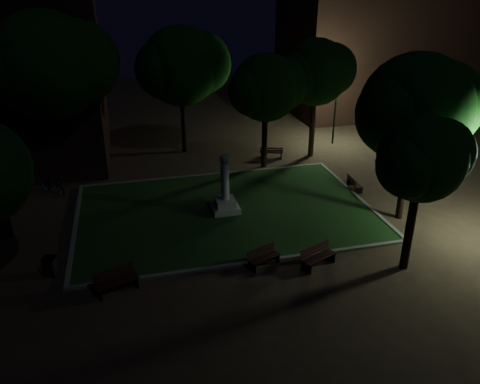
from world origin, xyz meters
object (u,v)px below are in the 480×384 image
(bench_west_near, at_px, (116,281))
(bench_near_right, at_px, (318,257))
(monument, at_px, (225,196))
(bench_right_side, at_px, (354,184))
(bench_left_side, at_px, (5,223))
(bicycle, at_px, (53,185))
(bench_far_side, at_px, (271,153))
(bench_near_left, at_px, (263,257))
(trash_bin, at_px, (50,266))

(bench_west_near, bearing_deg, bench_near_right, -21.11)
(monument, xyz_separation_m, bench_right_side, (7.91, 1.02, -0.60))
(bench_left_side, xyz_separation_m, bicycle, (1.78, 4.10, 0.06))
(bench_right_side, height_order, bench_far_side, bench_far_side)
(monument, xyz_separation_m, bicycle, (-9.07, 4.68, -0.46))
(bench_near_right, distance_m, bench_left_side, 15.06)
(bench_near_left, bearing_deg, trash_bin, 148.98)
(bench_near_right, relative_size, bench_right_side, 1.22)
(bench_near_left, distance_m, bench_near_right, 2.33)
(bench_near_left, xyz_separation_m, bench_left_side, (-11.36, 5.86, 0.06))
(bench_far_side, xyz_separation_m, trash_bin, (-13.05, -10.96, 0.04))
(monument, distance_m, bench_right_side, 8.00)
(bench_far_side, distance_m, trash_bin, 17.04)
(monument, xyz_separation_m, bench_near_right, (2.76, -5.88, -0.53))
(bench_west_near, height_order, bench_far_side, bench_west_near)
(monument, height_order, bench_far_side, monument)
(bench_right_side, bearing_deg, bench_far_side, 31.76)
(bench_west_near, height_order, bicycle, bicycle)
(bench_near_left, distance_m, bench_right_side, 9.73)
(bench_near_left, bearing_deg, bench_left_side, 130.89)
(bench_left_side, distance_m, bench_far_side, 16.94)
(bench_near_right, xyz_separation_m, bench_far_side, (2.02, 12.98, -0.03))
(bench_right_side, xyz_separation_m, bench_far_side, (-3.13, 6.08, 0.04))
(bench_west_near, height_order, trash_bin, bench_west_near)
(bench_near_right, height_order, bench_west_near, bench_west_near)
(bench_near_right, xyz_separation_m, bench_left_side, (-13.61, 6.45, 0.01))
(bench_west_near, xyz_separation_m, bench_far_side, (10.41, 12.72, -0.04))
(bench_left_side, height_order, trash_bin, bench_left_side)
(bench_right_side, bearing_deg, monument, 101.84)
(bench_near_left, bearing_deg, bench_right_side, 18.62)
(bench_near_right, xyz_separation_m, trash_bin, (-11.03, 2.02, 0.01))
(bicycle, bearing_deg, bench_near_right, -86.92)
(bench_near_right, bearing_deg, trash_bin, 146.69)
(bicycle, bearing_deg, bench_left_side, -158.61)
(bench_near_right, relative_size, trash_bin, 2.02)
(bench_far_side, bearing_deg, bench_near_left, 88.24)
(bench_near_left, height_order, bench_far_side, bench_far_side)
(monument, distance_m, bench_near_left, 5.35)
(bench_west_near, height_order, bench_right_side, bench_west_near)
(bench_near_right, bearing_deg, bench_west_near, 155.32)
(bench_far_side, bearing_deg, bench_near_right, 98.42)
(bench_far_side, distance_m, bicycle, 14.06)
(bench_near_right, bearing_deg, bench_left_side, 131.68)
(monument, height_order, bicycle, monument)
(trash_bin, bearing_deg, bicycle, 95.36)
(bench_left_side, bearing_deg, bench_far_side, 94.45)
(bench_near_right, bearing_deg, monument, 92.19)
(bench_near_right, relative_size, bicycle, 0.91)
(bench_far_side, bearing_deg, bench_right_side, 134.53)
(bench_west_near, xyz_separation_m, bench_right_side, (13.54, 6.64, -0.07))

